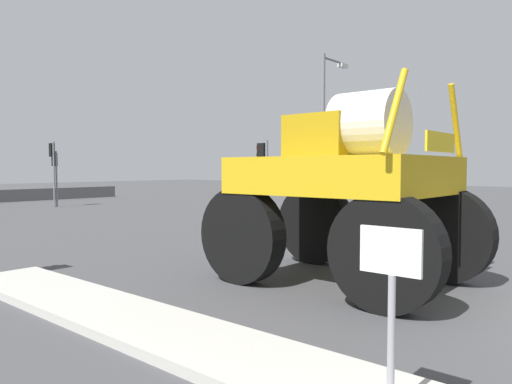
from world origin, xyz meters
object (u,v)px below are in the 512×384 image
at_px(lane_arrow_sign, 391,286).
at_px(traffic_signal_far_right, 52,159).
at_px(traffic_signal_near_right, 263,166).
at_px(traffic_signal_far_left, 55,166).
at_px(oversize_sprayer, 345,188).
at_px(streetlight_near_right, 325,131).

relative_size(lane_arrow_sign, traffic_signal_far_right, 0.42).
distance_m(traffic_signal_near_right, traffic_signal_far_left, 18.06).
height_order(traffic_signal_far_left, traffic_signal_far_right, traffic_signal_far_right).
bearing_deg(lane_arrow_sign, traffic_signal_near_right, 44.67).
distance_m(oversize_sprayer, traffic_signal_far_left, 24.94).
relative_size(lane_arrow_sign, oversize_sprayer, 0.33).
height_order(oversize_sprayer, traffic_signal_far_left, oversize_sprayer).
height_order(traffic_signal_near_right, streetlight_near_right, streetlight_near_right).
relative_size(oversize_sprayer, streetlight_near_right, 0.75).
distance_m(traffic_signal_far_left, streetlight_near_right, 18.84).
relative_size(traffic_signal_near_right, streetlight_near_right, 0.49).
height_order(lane_arrow_sign, streetlight_near_right, streetlight_near_right).
height_order(lane_arrow_sign, traffic_signal_near_right, traffic_signal_near_right).
relative_size(traffic_signal_far_left, streetlight_near_right, 0.50).
xyz_separation_m(traffic_signal_near_right, traffic_signal_far_right, (1.02, 18.02, 0.47)).
distance_m(traffic_signal_near_right, traffic_signal_far_right, 18.05).
relative_size(traffic_signal_near_right, traffic_signal_far_right, 0.84).
bearing_deg(streetlight_near_right, lane_arrow_sign, -145.36).
distance_m(traffic_signal_far_left, traffic_signal_far_right, 0.46).
bearing_deg(traffic_signal_far_left, streetlight_near_right, -83.96).
bearing_deg(traffic_signal_near_right, oversize_sprayer, -127.68).
bearing_deg(traffic_signal_far_right, oversize_sprayer, -103.47).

